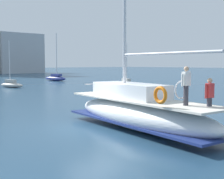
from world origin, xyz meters
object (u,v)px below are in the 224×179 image
at_px(main_sailboat, 138,111).
at_px(moored_sloop_far, 55,78).
at_px(moored_sloop_near, 12,84).
at_px(moored_catamaran, 126,83).

distance_m(main_sailboat, moored_sloop_far, 43.04).
distance_m(moored_sloop_near, moored_catamaran, 15.50).
xyz_separation_m(moored_sloop_near, moored_catamaran, (13.63, -7.38, -0.00)).
bearing_deg(main_sailboat, moored_sloop_near, 78.08).
height_order(main_sailboat, moored_sloop_near, main_sailboat).
bearing_deg(moored_catamaran, moored_sloop_far, 93.79).
bearing_deg(moored_sloop_far, main_sailboat, -115.62).
relative_size(moored_sloop_near, moored_catamaran, 1.02).
relative_size(main_sailboat, moored_sloop_near, 2.02).
height_order(main_sailboat, moored_catamaran, main_sailboat).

